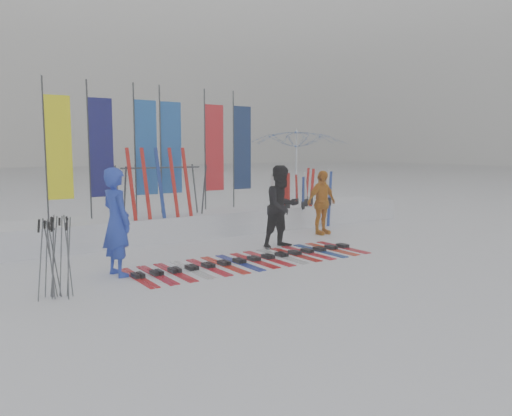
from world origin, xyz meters
TOP-DOWN VIEW (x-y plane):
  - ground at (0.00, 0.00)m, footprint 120.00×120.00m
  - snow_bank at (0.00, 4.60)m, footprint 14.00×1.60m
  - person_blue at (-2.76, 1.56)m, footprint 0.57×0.76m
  - person_black at (1.17, 1.99)m, footprint 0.93×0.73m
  - person_yellow at (3.08, 2.82)m, footprint 1.01×0.50m
  - tent_canopy at (4.84, 6.06)m, footprint 3.85×3.90m
  - ski_row at (-0.12, 1.18)m, footprint 4.99×1.65m
  - pole_cluster at (-3.97, 0.77)m, footprint 0.51×0.40m
  - feather_flags at (-0.55, 4.83)m, footprint 5.52×0.25m
  - ski_rack at (-0.78, 4.20)m, footprint 2.04×0.80m
  - upright_skis at (3.33, 4.03)m, footprint 1.61×1.13m

SIDE VIEW (x-z plane):
  - ground at x=0.00m, z-range 0.00..0.00m
  - ski_row at x=-0.12m, z-range 0.00..0.07m
  - snow_bank at x=0.00m, z-range 0.00..0.60m
  - pole_cluster at x=-3.97m, z-range -0.03..1.23m
  - upright_skis at x=3.33m, z-range -0.05..1.63m
  - person_yellow at x=3.08m, z-range 0.00..1.67m
  - person_black at x=1.17m, z-range 0.00..1.86m
  - person_blue at x=-2.76m, z-range 0.00..1.91m
  - ski_rack at x=-0.78m, z-range 0.77..2.00m
  - tent_canopy at x=4.84m, z-range 0.00..2.96m
  - feather_flags at x=-0.55m, z-range 0.64..3.84m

